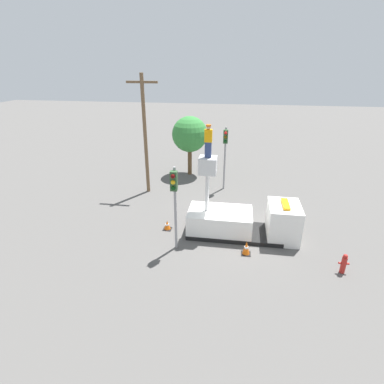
{
  "coord_description": "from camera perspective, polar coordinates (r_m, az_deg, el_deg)",
  "views": [
    {
      "loc": [
        -0.1,
        -15.4,
        9.27
      ],
      "look_at": [
        -2.35,
        -0.96,
        2.93
      ],
      "focal_mm": 28.0,
      "sensor_mm": 36.0,
      "label": 1
    }
  ],
  "objects": [
    {
      "name": "bucket_truck",
      "position": [
        17.55,
        9.57,
        -5.48
      ],
      "size": [
        6.28,
        2.32,
        4.59
      ],
      "color": "black",
      "rests_on": "ground"
    },
    {
      "name": "fire_hydrant",
      "position": [
        16.26,
        26.93,
        -12.07
      ],
      "size": [
        0.49,
        0.25,
        1.03
      ],
      "color": "#B2231E",
      "rests_on": "ground"
    },
    {
      "name": "traffic_light_pole",
      "position": [
        14.91,
        -3.38,
        -0.28
      ],
      "size": [
        0.34,
        0.57,
        4.62
      ],
      "color": "gray",
      "rests_on": "ground"
    },
    {
      "name": "traffic_cone_rear",
      "position": [
        18.16,
        -4.74,
        -6.32
      ],
      "size": [
        0.5,
        0.5,
        0.58
      ],
      "color": "black",
      "rests_on": "ground"
    },
    {
      "name": "worker",
      "position": [
        15.94,
        3.12,
        9.63
      ],
      "size": [
        0.4,
        0.26,
        1.75
      ],
      "color": "navy",
      "rests_on": "bucket_truck"
    },
    {
      "name": "traffic_light_across",
      "position": [
        22.81,
        6.34,
        8.59
      ],
      "size": [
        0.34,
        0.57,
        4.89
      ],
      "color": "gray",
      "rests_on": "ground"
    },
    {
      "name": "tree_left_bg",
      "position": [
        26.1,
        -0.44,
        10.89
      ],
      "size": [
        3.04,
        3.04,
        5.14
      ],
      "color": "brown",
      "rests_on": "ground"
    },
    {
      "name": "ground_plane",
      "position": [
        17.97,
        7.99,
        -7.83
      ],
      "size": [
        120.0,
        120.0,
        0.0
      ],
      "primitive_type": "plane",
      "color": "#565451"
    },
    {
      "name": "utility_pole",
      "position": [
        22.3,
        -8.95,
        11.23
      ],
      "size": [
        2.2,
        0.26,
        8.65
      ],
      "color": "brown",
      "rests_on": "ground"
    },
    {
      "name": "traffic_cone_curbside",
      "position": [
        16.14,
        10.3,
        -10.48
      ],
      "size": [
        0.49,
        0.49,
        0.74
      ],
      "color": "black",
      "rests_on": "ground"
    }
  ]
}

